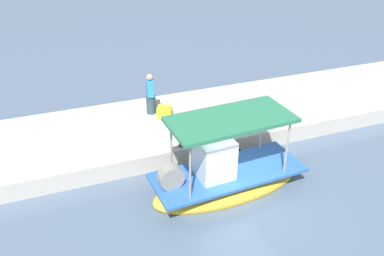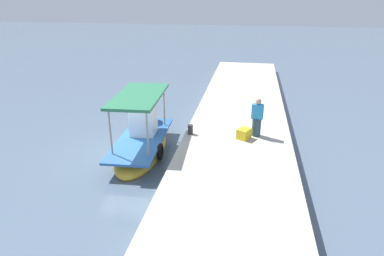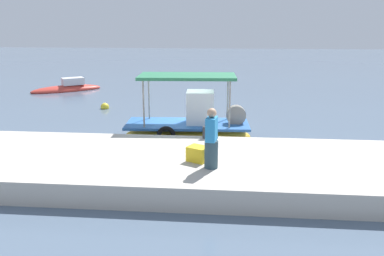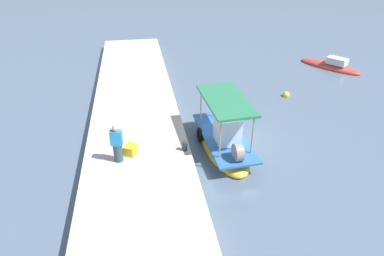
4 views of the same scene
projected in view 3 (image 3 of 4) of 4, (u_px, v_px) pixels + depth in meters
name	position (u px, v px, depth m)	size (l,w,h in m)	color
ground_plane	(184.00, 135.00, 16.82)	(120.00, 120.00, 0.00)	slate
dock_quay	(167.00, 167.00, 12.19)	(36.00, 4.76, 0.68)	beige
main_fishing_boat	(190.00, 128.00, 16.14)	(5.35, 2.27, 3.04)	gold
fisherman_near_bollard	(211.00, 141.00, 10.98)	(0.44, 0.53, 1.75)	#2E4752
mooring_bollard	(206.00, 132.00, 13.99)	(0.24, 0.24, 0.44)	#2D2D33
cargo_crate	(198.00, 154.00, 11.67)	(0.58, 0.47, 0.45)	yellow
marker_buoy	(105.00, 107.00, 22.08)	(0.47, 0.47, 0.47)	yellow
moored_boat_near	(67.00, 89.00, 27.90)	(4.83, 4.00, 1.16)	#C53A30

